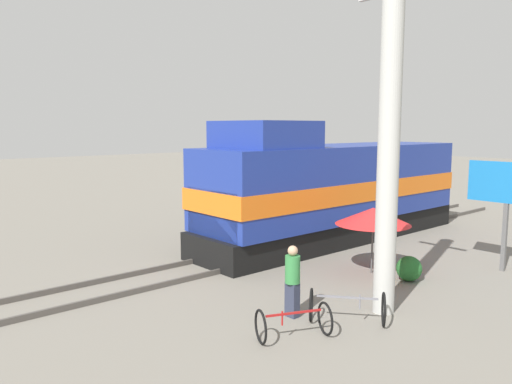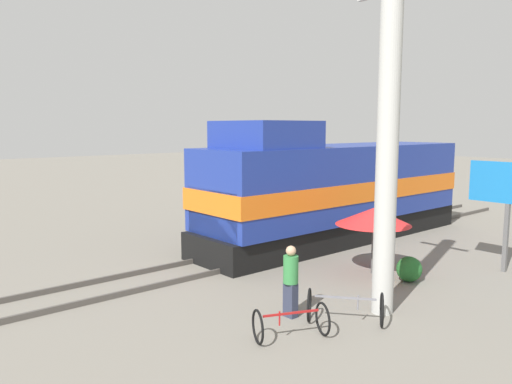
# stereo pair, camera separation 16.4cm
# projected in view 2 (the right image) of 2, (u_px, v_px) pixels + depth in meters

# --- Properties ---
(ground_plane) EXTENTS (120.00, 120.00, 0.00)m
(ground_plane) POSITION_uv_depth(u_px,v_px,m) (246.00, 259.00, 16.22)
(ground_plane) COLOR slate
(rail_near) EXTENTS (0.08, 31.19, 0.15)m
(rail_near) POSITION_uv_depth(u_px,v_px,m) (232.00, 253.00, 16.75)
(rail_near) COLOR #4C4742
(rail_near) RESTS_ON ground_plane
(rail_far) EXTENTS (0.08, 31.19, 0.15)m
(rail_far) POSITION_uv_depth(u_px,v_px,m) (260.00, 262.00, 15.66)
(rail_far) COLOR #4C4742
(rail_far) RESTS_ON ground_plane
(locomotive) EXTENTS (3.01, 12.23, 4.47)m
(locomotive) POSITION_uv_depth(u_px,v_px,m) (332.00, 190.00, 18.65)
(locomotive) COLOR black
(locomotive) RESTS_ON ground_plane
(utility_pole) EXTENTS (1.80, 0.49, 8.16)m
(utility_pole) POSITION_uv_depth(u_px,v_px,m) (388.00, 134.00, 11.07)
(utility_pole) COLOR #B2B2AD
(utility_pole) RESTS_ON ground_plane
(vendor_umbrella) EXTENTS (2.19, 2.19, 1.95)m
(vendor_umbrella) POSITION_uv_depth(u_px,v_px,m) (373.00, 216.00, 14.48)
(vendor_umbrella) COLOR #4C4C4C
(vendor_umbrella) RESTS_ON ground_plane
(billboard_sign) EXTENTS (2.34, 0.12, 3.26)m
(billboard_sign) POSITION_uv_depth(u_px,v_px,m) (509.00, 189.00, 14.54)
(billboard_sign) COLOR #595959
(billboard_sign) RESTS_ON ground_plane
(shrub_cluster) EXTENTS (0.71, 0.71, 0.71)m
(shrub_cluster) POSITION_uv_depth(u_px,v_px,m) (409.00, 269.00, 13.87)
(shrub_cluster) COLOR #236028
(shrub_cluster) RESTS_ON ground_plane
(person_bystander) EXTENTS (0.34, 0.34, 1.65)m
(person_bystander) POSITION_uv_depth(u_px,v_px,m) (291.00, 279.00, 11.21)
(person_bystander) COLOR #2D3347
(person_bystander) RESTS_ON ground_plane
(bicycle) EXTENTS (1.72, 1.59, 0.75)m
(bicycle) POSITION_uv_depth(u_px,v_px,m) (345.00, 307.00, 10.87)
(bicycle) COLOR black
(bicycle) RESTS_ON ground_plane
(bicycle_spare) EXTENTS (1.22, 1.61, 0.70)m
(bicycle_spare) POSITION_uv_depth(u_px,v_px,m) (291.00, 322.00, 10.08)
(bicycle_spare) COLOR black
(bicycle_spare) RESTS_ON ground_plane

